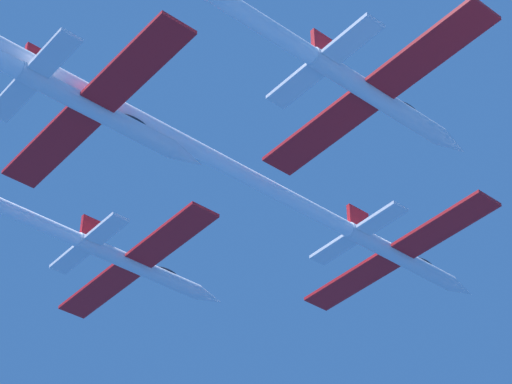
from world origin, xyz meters
TOP-DOWN VIEW (x-y plane):
  - jet_lead at (0.44, -19.75)m, footprint 14.91×62.43m

SIDE VIEW (x-z plane):
  - jet_lead at x=0.44m, z-range -0.87..1.60m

